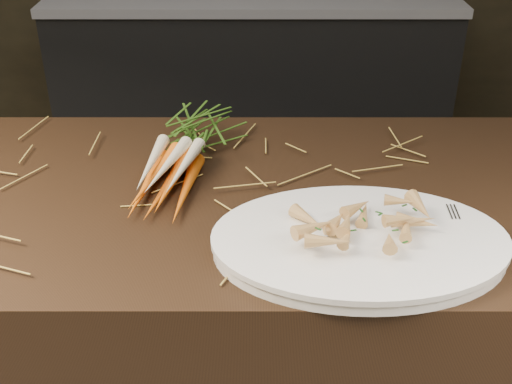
% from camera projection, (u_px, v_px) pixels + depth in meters
% --- Properties ---
extents(main_counter, '(2.40, 0.70, 0.90)m').
position_uv_depth(main_counter, '(118.00, 360.00, 1.47)').
color(main_counter, black).
rests_on(main_counter, ground).
extents(back_counter, '(1.82, 0.62, 0.84)m').
position_uv_depth(back_counter, '(253.00, 80.00, 3.11)').
color(back_counter, black).
rests_on(back_counter, ground).
extents(straw_bedding, '(1.40, 0.60, 0.02)m').
position_uv_depth(straw_bedding, '(92.00, 187.00, 1.24)').
color(straw_bedding, olive).
rests_on(straw_bedding, main_counter).
extents(root_veg_bunch, '(0.21, 0.45, 0.08)m').
position_uv_depth(root_veg_bunch, '(185.00, 147.00, 1.32)').
color(root_veg_bunch, '#E75900').
rests_on(root_veg_bunch, main_counter).
extents(serving_platter, '(0.49, 0.33, 0.03)m').
position_uv_depth(serving_platter, '(359.00, 245.00, 1.06)').
color(serving_platter, white).
rests_on(serving_platter, main_counter).
extents(roasted_veg_heap, '(0.24, 0.18, 0.05)m').
position_uv_depth(roasted_veg_heap, '(361.00, 225.00, 1.04)').
color(roasted_veg_heap, '#B47F44').
rests_on(roasted_veg_heap, serving_platter).
extents(serving_fork, '(0.02, 0.18, 0.00)m').
position_uv_depth(serving_fork, '(468.00, 245.00, 1.04)').
color(serving_fork, silver).
rests_on(serving_fork, serving_platter).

